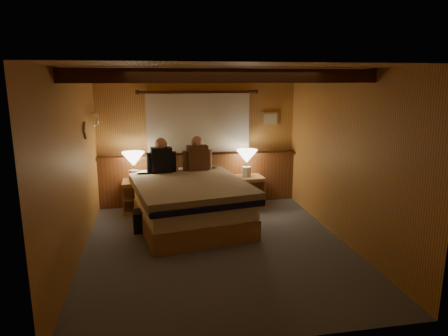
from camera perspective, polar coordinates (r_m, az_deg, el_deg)
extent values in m
plane|color=#565D67|center=(5.64, -0.95, -11.16)|extent=(4.20, 4.20, 0.00)
plane|color=tan|center=(5.16, -1.05, 14.00)|extent=(4.20, 4.20, 0.00)
plane|color=#C89247|center=(7.32, -3.68, 4.15)|extent=(3.60, 0.00, 3.60)
plane|color=#C89247|center=(5.30, -20.59, 0.09)|extent=(0.00, 4.20, 4.20)
plane|color=#C89247|center=(5.84, 16.72, 1.46)|extent=(0.00, 4.20, 4.20)
plane|color=#C89247|center=(3.29, 5.01, -6.50)|extent=(3.60, 0.00, 3.60)
cube|color=brown|center=(7.41, -3.55, -1.66)|extent=(3.60, 0.12, 0.90)
cube|color=brown|center=(7.25, -3.54, 1.82)|extent=(3.60, 0.22, 0.04)
cylinder|color=#401F10|center=(7.17, -3.70, 10.79)|extent=(2.10, 0.05, 0.05)
sphere|color=#401F10|center=(7.12, -12.27, 10.52)|extent=(0.08, 0.08, 0.08)
sphere|color=#401F10|center=(7.36, 4.58, 10.83)|extent=(0.08, 0.08, 0.08)
cube|color=beige|center=(7.22, -3.65, 6.43)|extent=(1.85, 0.08, 1.05)
cube|color=#401F10|center=(4.57, 0.21, 13.06)|extent=(3.60, 0.15, 0.16)
cube|color=#401F10|center=(6.05, -2.46, 12.94)|extent=(3.60, 0.15, 0.16)
cylinder|color=silver|center=(6.78, -18.14, 7.55)|extent=(0.03, 0.55, 0.03)
torus|color=silver|center=(6.63, -17.98, 6.43)|extent=(0.01, 0.21, 0.21)
torus|color=silver|center=(6.86, -17.73, 6.63)|extent=(0.01, 0.21, 0.21)
cube|color=tan|center=(7.54, 6.62, 7.01)|extent=(0.30, 0.03, 0.25)
cube|color=beige|center=(7.52, 6.65, 7.00)|extent=(0.24, 0.01, 0.19)
cube|color=#B17A4B|center=(6.43, -4.97, -6.69)|extent=(1.88, 2.30, 0.31)
cube|color=white|center=(6.34, -5.01, -4.32)|extent=(1.83, 2.25, 0.25)
cube|color=black|center=(6.06, -4.39, -3.59)|extent=(1.87, 1.90, 0.08)
cube|color=tan|center=(6.16, -4.75, -2.62)|extent=(1.94, 2.11, 0.12)
cube|color=white|center=(6.96, -9.92, -1.17)|extent=(0.67, 0.45, 0.16)
cube|color=white|center=(7.14, -3.74, -0.66)|extent=(0.67, 0.45, 0.16)
cube|color=#B17A4B|center=(7.14, -12.21, -3.93)|extent=(0.51, 0.46, 0.55)
cube|color=brown|center=(6.90, -12.29, -3.56)|extent=(0.45, 0.02, 0.19)
cube|color=brown|center=(6.97, -12.21, -5.31)|extent=(0.45, 0.02, 0.19)
cylinder|color=silver|center=(6.90, -12.29, -3.56)|extent=(0.03, 0.03, 0.03)
cylinder|color=silver|center=(6.97, -12.21, -5.31)|extent=(0.03, 0.03, 0.03)
cube|color=#B17A4B|center=(7.34, 3.53, -3.25)|extent=(0.53, 0.49, 0.54)
cube|color=brown|center=(7.12, 4.10, -2.85)|extent=(0.44, 0.06, 0.19)
cube|color=brown|center=(7.18, 4.08, -4.52)|extent=(0.44, 0.06, 0.19)
cylinder|color=silver|center=(7.12, 4.10, -2.85)|extent=(0.03, 0.03, 0.03)
cylinder|color=silver|center=(7.18, 4.08, -4.52)|extent=(0.03, 0.03, 0.03)
cylinder|color=beige|center=(7.03, -12.71, -1.06)|extent=(0.15, 0.15, 0.19)
cylinder|color=silver|center=(7.00, -12.76, -0.04)|extent=(0.03, 0.03, 0.11)
cone|color=#FFEAC6|center=(6.97, -12.83, 1.26)|extent=(0.39, 0.39, 0.24)
cylinder|color=beige|center=(7.22, 3.25, -0.52)|extent=(0.15, 0.15, 0.19)
cylinder|color=silver|center=(7.19, 3.26, 0.46)|extent=(0.03, 0.03, 0.10)
cone|color=#FFEAC6|center=(7.16, 3.28, 1.69)|extent=(0.38, 0.38, 0.23)
cube|color=black|center=(6.85, -8.92, 1.03)|extent=(0.37, 0.24, 0.45)
cylinder|color=black|center=(6.83, -10.56, 0.62)|extent=(0.11, 0.11, 0.36)
cylinder|color=black|center=(6.89, -7.27, 0.83)|extent=(0.11, 0.11, 0.36)
sphere|color=tan|center=(6.80, -9.00, 3.42)|extent=(0.20, 0.20, 0.20)
cube|color=#523320|center=(6.94, -3.83, 1.33)|extent=(0.37, 0.23, 0.46)
cylinder|color=#523320|center=(6.91, -5.47, 0.94)|extent=(0.11, 0.11, 0.37)
cylinder|color=#523320|center=(6.99, -2.20, 1.13)|extent=(0.11, 0.11, 0.37)
sphere|color=tan|center=(6.89, -3.86, 3.74)|extent=(0.20, 0.20, 0.20)
cube|color=black|center=(6.29, -10.47, -7.31)|extent=(0.54, 0.36, 0.31)
cylinder|color=black|center=(6.23, -10.53, -5.78)|extent=(0.11, 0.32, 0.08)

